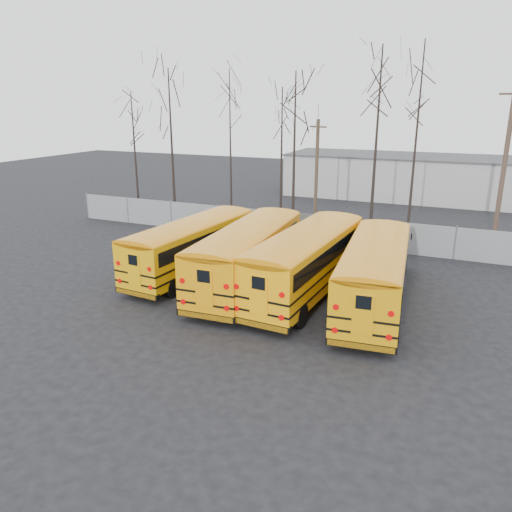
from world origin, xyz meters
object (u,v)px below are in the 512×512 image
at_px(bus_d, 376,268).
at_px(utility_pole_right, 505,162).
at_px(bus_a, 194,242).
at_px(bus_c, 307,257).
at_px(utility_pole_left, 316,174).
at_px(bus_b, 250,251).

height_order(bus_d, utility_pole_right, utility_pole_right).
height_order(bus_a, bus_d, bus_d).
xyz_separation_m(bus_c, bus_d, (3.35, -0.33, -0.06)).
distance_m(bus_a, bus_c, 6.66).
xyz_separation_m(bus_c, utility_pole_left, (-3.54, 12.87, 2.15)).
relative_size(bus_a, bus_b, 0.94).
height_order(bus_a, utility_pole_right, utility_pole_right).
bearing_deg(utility_pole_right, bus_b, -121.81).
xyz_separation_m(bus_d, utility_pole_right, (5.38, 15.42, 3.41)).
distance_m(bus_c, utility_pole_right, 17.75).
distance_m(bus_a, bus_b, 3.69).
xyz_separation_m(bus_a, bus_d, (9.99, -0.85, 0.08)).
relative_size(bus_a, utility_pole_left, 1.40).
xyz_separation_m(bus_b, bus_d, (6.37, -0.17, -0.05)).
relative_size(bus_b, bus_c, 0.99).
relative_size(bus_a, bus_d, 0.95).
bearing_deg(utility_pole_left, bus_b, -68.70).
bearing_deg(bus_b, bus_a, 166.35).
distance_m(bus_b, utility_pole_right, 19.54).
distance_m(bus_c, bus_d, 3.37).
xyz_separation_m(bus_a, bus_c, (6.64, -0.52, 0.14)).
bearing_deg(bus_d, utility_pole_right, 65.19).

